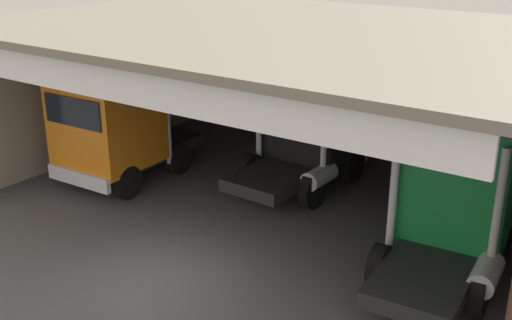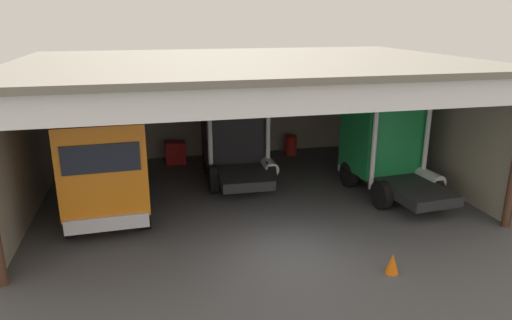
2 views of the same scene
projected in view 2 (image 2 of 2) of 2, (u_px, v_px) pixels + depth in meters
ground_plane at (286, 254)px, 13.41m from camera, size 80.00×80.00×0.00m
workshop_shed at (241, 95)px, 18.20m from camera, size 16.03×11.42×5.09m
truck_orange_center_bay at (104, 168)px, 14.92m from camera, size 2.83×5.03×3.58m
truck_black_center_right_bay at (235, 133)px, 19.21m from camera, size 2.74×4.93×3.71m
truck_green_left_bay at (386, 144)px, 17.87m from camera, size 2.85×5.07×3.62m
oil_drum at (291, 145)px, 23.00m from camera, size 0.58×0.58×0.94m
tool_cart at (176, 153)px, 21.59m from camera, size 0.90×0.60×1.00m
traffic_cone at (392, 264)px, 12.36m from camera, size 0.36×0.36×0.56m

